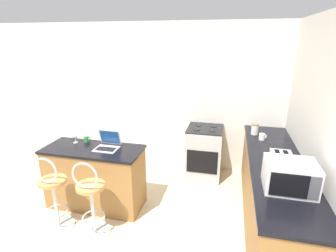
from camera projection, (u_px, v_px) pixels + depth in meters
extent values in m
plane|color=beige|center=(95.00, 240.00, 3.16)|extent=(20.00, 20.00, 0.00)
cube|color=silver|center=(149.00, 97.00, 4.83)|extent=(12.00, 0.06, 2.60)
cube|color=olive|center=(96.00, 178.00, 3.73)|extent=(1.33, 0.56, 0.85)
cube|color=black|center=(93.00, 149.00, 3.59)|extent=(1.36, 0.59, 0.03)
cube|color=olive|center=(272.00, 193.00, 3.36)|extent=(0.64, 2.72, 0.85)
cube|color=black|center=(277.00, 162.00, 3.22)|extent=(0.67, 2.75, 0.03)
cylinder|color=silver|center=(59.00, 225.00, 3.40)|extent=(0.40, 0.40, 0.02)
cylinder|color=silver|center=(56.00, 204.00, 3.30)|extent=(0.04, 0.04, 0.64)
torus|color=silver|center=(57.00, 211.00, 3.33)|extent=(0.28, 0.28, 0.02)
cylinder|color=#B7844C|center=(52.00, 181.00, 3.20)|extent=(0.34, 0.34, 0.04)
torus|color=silver|center=(45.00, 170.00, 3.05)|extent=(0.32, 0.02, 0.32)
cylinder|color=silver|center=(95.00, 232.00, 3.29)|extent=(0.40, 0.40, 0.02)
cylinder|color=silver|center=(93.00, 210.00, 3.19)|extent=(0.04, 0.04, 0.64)
torus|color=silver|center=(94.00, 217.00, 3.22)|extent=(0.28, 0.28, 0.02)
cylinder|color=#B7844C|center=(90.00, 186.00, 3.08)|extent=(0.34, 0.34, 0.04)
torus|color=silver|center=(85.00, 176.00, 2.94)|extent=(0.32, 0.02, 0.32)
cube|color=#B7BABF|center=(106.00, 149.00, 3.55)|extent=(0.31, 0.25, 0.01)
cube|color=black|center=(106.00, 149.00, 3.53)|extent=(0.26, 0.13, 0.00)
cube|color=#B7BABF|center=(110.00, 137.00, 3.63)|extent=(0.31, 0.08, 0.22)
cube|color=#19478C|center=(110.00, 137.00, 3.62)|extent=(0.27, 0.06, 0.19)
cube|color=silver|center=(290.00, 176.00, 2.56)|extent=(0.48, 0.39, 0.29)
cube|color=black|center=(289.00, 186.00, 2.39)|extent=(0.33, 0.01, 0.23)
cube|color=#4C4C51|center=(315.00, 189.00, 2.35)|extent=(0.10, 0.01, 0.23)
cube|color=#9EA3A8|center=(281.00, 160.00, 3.02)|extent=(0.23, 0.26, 0.18)
cube|color=black|center=(278.00, 153.00, 3.00)|extent=(0.05, 0.18, 0.00)
cube|color=black|center=(286.00, 153.00, 2.98)|extent=(0.05, 0.18, 0.00)
cube|color=black|center=(270.00, 156.00, 3.03)|extent=(0.02, 0.02, 0.02)
cube|color=#9EA3A8|center=(204.00, 153.00, 4.54)|extent=(0.59, 0.60, 0.87)
cube|color=black|center=(202.00, 162.00, 4.27)|extent=(0.50, 0.01, 0.39)
cube|color=black|center=(205.00, 129.00, 4.40)|extent=(0.59, 0.60, 0.02)
cylinder|color=black|center=(196.00, 129.00, 4.32)|extent=(0.11, 0.11, 0.01)
cylinder|color=black|center=(213.00, 131.00, 4.26)|extent=(0.11, 0.11, 0.01)
cylinder|color=black|center=(198.00, 125.00, 4.54)|extent=(0.11, 0.11, 0.01)
cylinder|color=black|center=(214.00, 126.00, 4.48)|extent=(0.11, 0.11, 0.01)
cylinder|color=silver|center=(255.00, 130.00, 4.08)|extent=(0.11, 0.11, 0.15)
cylinder|color=olive|center=(255.00, 124.00, 4.06)|extent=(0.11, 0.11, 0.02)
cylinder|color=silver|center=(76.00, 142.00, 3.78)|extent=(0.06, 0.06, 0.00)
cylinder|color=silver|center=(76.00, 140.00, 3.77)|extent=(0.01, 0.01, 0.07)
sphere|color=silver|center=(75.00, 136.00, 3.75)|extent=(0.06, 0.06, 0.06)
cylinder|color=#338447|center=(86.00, 139.00, 3.80)|extent=(0.07, 0.07, 0.09)
torus|color=#338447|center=(89.00, 139.00, 3.78)|extent=(0.01, 0.06, 0.06)
cylinder|color=white|center=(262.00, 137.00, 3.87)|extent=(0.08, 0.08, 0.09)
torus|color=white|center=(266.00, 137.00, 3.86)|extent=(0.01, 0.06, 0.06)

